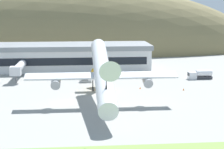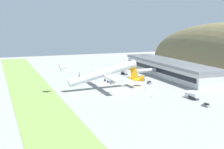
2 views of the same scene
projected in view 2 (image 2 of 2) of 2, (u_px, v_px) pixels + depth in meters
ground_plane at (105, 85)px, 178.54m from camera, size 324.02×324.02×0.00m
grass_strip_foreground at (32, 91)px, 163.94m from camera, size 291.62×22.31×0.08m
terminal_building at (168, 67)px, 209.06m from camera, size 92.40×19.53×9.78m
jetway_0 at (143, 71)px, 203.75m from camera, size 3.38×17.04×5.43m
cargo_airplane at (105, 74)px, 166.82m from camera, size 37.47×47.86×14.86m
service_car_0 at (149, 83)px, 181.72m from camera, size 3.90×1.86×1.52m
service_car_1 at (206, 105)px, 133.63m from camera, size 3.89×1.98×1.44m
fuel_truck at (124, 72)px, 212.61m from camera, size 6.09×2.57×3.34m
box_truck at (192, 96)px, 146.82m from camera, size 8.17×2.48×3.13m
traffic_cone_0 at (146, 90)px, 163.20m from camera, size 0.52×0.52×0.58m
traffic_cone_1 at (152, 96)px, 150.79m from camera, size 0.52×0.52×0.58m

